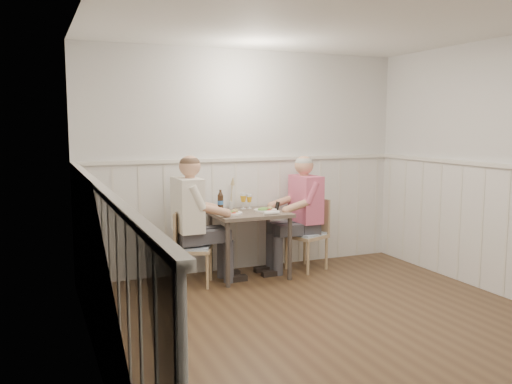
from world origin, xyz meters
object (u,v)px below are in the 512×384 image
chair_left (189,245)px  beer_bottle (220,201)px  diner_cream (192,230)px  man_in_pink (302,222)px  chair_right (309,231)px  grass_vase (231,194)px  dining_table (249,221)px

chair_left → beer_bottle: 0.67m
diner_cream → man_in_pink: bearing=3.0°
chair_right → beer_bottle: 1.15m
chair_right → diner_cream: size_ratio=0.59×
chair_left → man_in_pink: 1.43m
chair_left → grass_vase: 0.85m
diner_cream → beer_bottle: bearing=32.1°
dining_table → chair_left: (-0.72, -0.04, -0.20)m
chair_left → beer_bottle: size_ratio=3.37×
chair_right → chair_left: (-1.51, -0.08, -0.02)m
dining_table → chair_left: chair_left is taller
chair_right → diner_cream: bearing=-177.1°
diner_cream → beer_bottle: diner_cream is taller
chair_right → man_in_pink: bearing=-178.0°
dining_table → beer_bottle: (-0.27, 0.22, 0.21)m
grass_vase → dining_table: bearing=-70.5°
dining_table → diner_cream: diner_cream is taller
dining_table → beer_bottle: beer_bottle is taller
diner_cream → grass_vase: 0.74m
dining_table → chair_left: 0.75m
dining_table → chair_left: bearing=-176.6°
dining_table → man_in_pink: (0.70, 0.03, -0.06)m
chair_right → man_in_pink: man_in_pink is taller
beer_bottle → grass_vase: 0.19m
man_in_pink → beer_bottle: size_ratio=5.80×
dining_table → beer_bottle: bearing=140.0°
man_in_pink → grass_vase: size_ratio=3.61×
chair_left → beer_bottle: bearing=30.4°
diner_cream → grass_vase: size_ratio=3.72×
chair_right → chair_left: chair_right is taller
dining_table → chair_left: size_ratio=1.03×
dining_table → beer_bottle: size_ratio=3.48×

